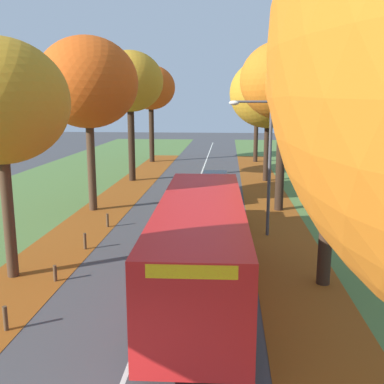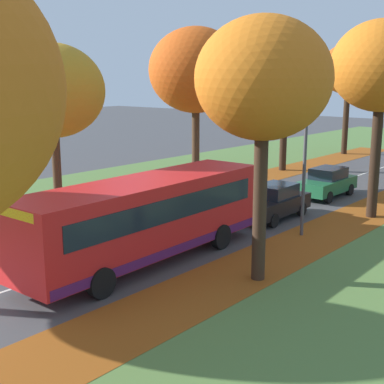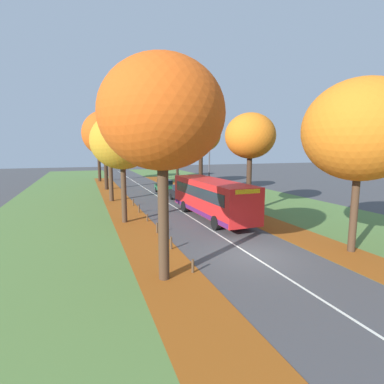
% 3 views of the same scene
% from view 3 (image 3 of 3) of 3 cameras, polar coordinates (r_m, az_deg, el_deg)
% --- Properties ---
extents(ground_plane, '(160.00, 160.00, 0.00)m').
position_cam_3_polar(ground_plane, '(15.92, 11.18, -11.71)').
color(ground_plane, '#424244').
extents(grass_verge_left, '(12.00, 90.00, 0.01)m').
position_cam_3_polar(grass_verge_left, '(33.21, -22.09, -1.67)').
color(grass_verge_left, '#517538').
rests_on(grass_verge_left, ground).
extents(leaf_litter_left, '(2.80, 60.00, 0.00)m').
position_cam_3_polar(leaf_litter_left, '(27.47, -12.86, -3.23)').
color(leaf_litter_left, '#8C4714').
rests_on(leaf_litter_left, grass_verge_left).
extents(grass_verge_right, '(12.00, 90.00, 0.01)m').
position_cam_3_polar(grass_verge_right, '(37.31, 7.40, -0.09)').
color(grass_verge_right, '#517538').
rests_on(grass_verge_right, ground).
extents(leaf_litter_right, '(2.80, 60.00, 0.00)m').
position_cam_3_polar(leaf_litter_right, '(29.99, 4.86, -2.09)').
color(leaf_litter_right, '#8C4714').
rests_on(leaf_litter_right, grass_verge_right).
extents(road_centre_line, '(0.12, 80.00, 0.01)m').
position_cam_3_polar(road_centre_line, '(34.10, -6.47, -0.86)').
color(road_centre_line, silver).
rests_on(road_centre_line, ground).
extents(tree_left_nearest, '(4.91, 4.91, 8.96)m').
position_cam_3_polar(tree_left_nearest, '(11.99, -5.74, 14.49)').
color(tree_left_nearest, '#422D1E').
rests_on(tree_left_nearest, ground).
extents(tree_left_near, '(4.48, 4.48, 7.94)m').
position_cam_3_polar(tree_left_near, '(22.11, -13.17, 9.35)').
color(tree_left_near, '#422D1E').
rests_on(tree_left_near, ground).
extents(tree_left_mid, '(5.29, 5.29, 9.25)m').
position_cam_3_polar(tree_left_mid, '(31.69, -15.51, 10.61)').
color(tree_left_mid, '#422D1E').
rests_on(tree_left_mid, ground).
extents(tree_left_far, '(4.87, 4.87, 9.51)m').
position_cam_3_polar(tree_left_far, '(41.05, -16.33, 10.57)').
color(tree_left_far, black).
rests_on(tree_left_far, ground).
extents(tree_left_distant, '(4.68, 4.68, 9.28)m').
position_cam_3_polar(tree_left_distant, '(51.68, -17.47, 9.83)').
color(tree_left_distant, black).
rests_on(tree_left_distant, ground).
extents(tree_right_nearest, '(5.67, 5.67, 8.86)m').
position_cam_3_polar(tree_right_nearest, '(17.44, 29.43, 10.18)').
color(tree_right_nearest, '#422D1E').
rests_on(tree_right_nearest, ground).
extents(tree_right_near, '(4.21, 4.21, 8.34)m').
position_cam_3_polar(tree_right_near, '(25.81, 11.02, 10.35)').
color(tree_right_near, '#382619').
rests_on(tree_right_near, ground).
extents(tree_right_mid, '(4.57, 4.57, 9.04)m').
position_cam_3_polar(tree_right_mid, '(34.83, 1.70, 10.81)').
color(tree_right_mid, black).
rests_on(tree_right_mid, ground).
extents(tree_right_far, '(5.62, 5.62, 9.01)m').
position_cam_3_polar(tree_right_far, '(43.52, -2.85, 9.69)').
color(tree_right_far, black).
rests_on(tree_right_far, ground).
extents(tree_right_distant, '(4.01, 4.01, 7.91)m').
position_cam_3_polar(tree_right_distant, '(53.89, -6.44, 8.95)').
color(tree_right_distant, black).
rests_on(tree_right_distant, ground).
extents(bollard_nearest, '(0.12, 0.12, 0.61)m').
position_cam_3_polar(bollard_nearest, '(13.47, 0.16, -13.93)').
color(bollard_nearest, '#4C3823').
rests_on(bollard_nearest, ground).
extents(bollard_second, '(0.12, 0.12, 0.70)m').
position_cam_3_polar(bollard_second, '(16.40, -4.00, -9.67)').
color(bollard_second, '#4C3823').
rests_on(bollard_second, ground).
extents(bollard_third, '(0.12, 0.12, 0.68)m').
position_cam_3_polar(bollard_third, '(19.48, -6.69, -6.82)').
color(bollard_third, '#4C3823').
rests_on(bollard_third, ground).
extents(bollard_fourth, '(0.12, 0.12, 0.56)m').
position_cam_3_polar(bollard_fourth, '(22.64, -8.51, -4.87)').
color(bollard_fourth, '#4C3823').
rests_on(bollard_fourth, ground).
extents(bollard_fifth, '(0.12, 0.12, 0.68)m').
position_cam_3_polar(bollard_fifth, '(25.79, -10.07, -3.15)').
color(bollard_fifth, '#4C3823').
rests_on(bollard_fifth, ground).
extents(bollard_sixth, '(0.12, 0.12, 0.65)m').
position_cam_3_polar(bollard_sixth, '(29.01, -11.13, -1.94)').
color(bollard_sixth, '#4C3823').
rests_on(bollard_sixth, ground).
extents(streetlamp_right, '(1.89, 0.28, 6.00)m').
position_cam_3_polar(streetlamp_right, '(29.86, 2.71, 5.09)').
color(streetlamp_right, '#47474C').
rests_on(streetlamp_right, ground).
extents(bus, '(2.85, 10.46, 2.98)m').
position_cam_3_polar(bus, '(23.21, 3.74, -0.89)').
color(bus, red).
rests_on(bus, ground).
extents(car_black_lead, '(1.85, 4.23, 1.62)m').
position_cam_3_polar(car_black_lead, '(30.90, -1.86, -0.25)').
color(car_black_lead, black).
rests_on(car_black_lead, ground).
extents(car_green_following, '(1.78, 4.20, 1.62)m').
position_cam_3_polar(car_green_following, '(36.43, -5.15, 1.03)').
color(car_green_following, '#1E6038').
rests_on(car_green_following, ground).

